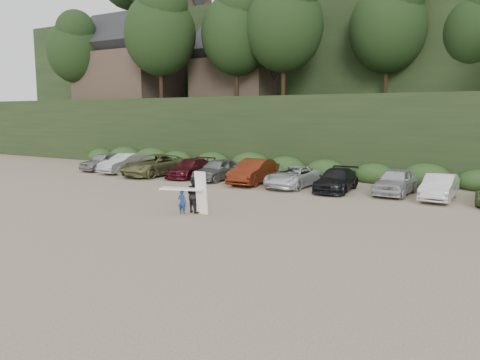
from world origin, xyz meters
The scene contains 5 objects.
ground centered at (0.00, 0.00, 0.00)m, with size 120.00×120.00×0.00m, color tan.
hillside_backdrop centered at (-0.26, 35.93, 11.22)m, with size 90.00×41.50×28.00m.
parked_cars centered at (-0.45, 9.91, 0.74)m, with size 34.04×6.09×1.63m.
child_surfer centered at (-0.63, -0.15, 0.83)m, with size 2.12×1.19×1.22m.
adult_surfer centered at (-0.28, 0.37, 0.87)m, with size 1.31×0.87×2.01m.
Camera 1 is at (12.57, -17.20, 4.64)m, focal length 35.00 mm.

